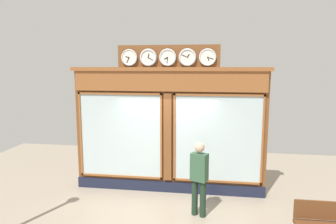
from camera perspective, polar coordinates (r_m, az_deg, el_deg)
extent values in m
cube|color=brown|center=(8.11, 0.16, -3.74)|extent=(5.03, 0.30, 3.21)
cube|color=#191E33|center=(8.38, -0.02, -13.81)|extent=(5.03, 0.08, 0.28)
cube|color=brown|center=(7.75, -0.04, 5.76)|extent=(4.93, 0.08, 0.51)
cube|color=brown|center=(7.76, -0.02, 8.03)|extent=(5.13, 0.20, 0.10)
cube|color=silver|center=(7.89, 9.26, -4.98)|extent=(2.16, 0.02, 2.20)
cube|color=brown|center=(7.69, 9.47, 3.15)|extent=(2.26, 0.04, 0.05)
cube|color=brown|center=(8.21, 9.07, -12.66)|extent=(2.26, 0.04, 0.05)
cube|color=brown|center=(7.97, 17.28, -5.13)|extent=(0.05, 0.04, 2.30)
cube|color=brown|center=(7.93, 1.22, -4.80)|extent=(0.05, 0.04, 2.30)
cube|color=silver|center=(8.25, -8.88, -4.37)|extent=(2.16, 0.02, 2.20)
cube|color=brown|center=(8.06, -9.10, 3.40)|extent=(2.26, 0.04, 0.05)
cube|color=brown|center=(8.56, -8.74, -11.76)|extent=(2.26, 0.04, 0.05)
cube|color=brown|center=(8.63, -15.97, -4.04)|extent=(0.05, 0.04, 2.30)
cube|color=brown|center=(7.98, -1.28, -4.72)|extent=(0.05, 0.04, 2.30)
cube|color=brown|center=(7.96, -0.03, -4.75)|extent=(0.20, 0.10, 2.30)
cube|color=brown|center=(7.80, 0.02, 10.16)|extent=(2.60, 0.06, 0.62)
cylinder|color=white|center=(7.64, 7.41, 10.13)|extent=(0.35, 0.02, 0.35)
torus|color=silver|center=(7.63, 7.41, 10.13)|extent=(0.43, 0.04, 0.43)
cube|color=black|center=(7.62, 7.54, 9.80)|extent=(0.05, 0.01, 0.09)
cube|color=black|center=(7.62, 7.94, 9.94)|extent=(0.14, 0.01, 0.06)
sphere|color=black|center=(7.62, 7.40, 10.13)|extent=(0.02, 0.02, 0.02)
cylinder|color=white|center=(7.66, 3.65, 10.17)|extent=(0.35, 0.02, 0.35)
torus|color=silver|center=(7.66, 3.65, 10.17)|extent=(0.44, 0.06, 0.44)
cube|color=black|center=(7.65, 3.83, 10.48)|extent=(0.06, 0.01, 0.09)
cube|color=black|center=(7.65, 3.13, 10.40)|extent=(0.14, 0.01, 0.07)
sphere|color=black|center=(7.64, 3.64, 10.18)|extent=(0.02, 0.02, 0.02)
cylinder|color=white|center=(7.72, -0.07, 10.18)|extent=(0.35, 0.02, 0.35)
torus|color=silver|center=(7.72, -0.07, 10.18)|extent=(0.43, 0.05, 0.43)
cube|color=black|center=(7.71, -0.40, 10.02)|extent=(0.09, 0.01, 0.06)
cube|color=black|center=(7.70, -0.14, 9.63)|extent=(0.03, 0.01, 0.15)
sphere|color=black|center=(7.70, -0.09, 10.18)|extent=(0.02, 0.02, 0.02)
cylinder|color=white|center=(7.81, -3.71, 10.14)|extent=(0.35, 0.02, 0.35)
torus|color=silver|center=(7.80, -3.72, 10.14)|extent=(0.44, 0.06, 0.44)
cube|color=black|center=(7.79, -3.67, 10.49)|extent=(0.04, 0.01, 0.10)
cube|color=black|center=(7.78, -3.27, 9.88)|extent=(0.13, 0.01, 0.09)
sphere|color=black|center=(7.79, -3.74, 10.14)|extent=(0.02, 0.02, 0.02)
cylinder|color=white|center=(7.93, -7.26, 10.07)|extent=(0.35, 0.02, 0.35)
torus|color=silver|center=(7.92, -7.27, 10.07)|extent=(0.42, 0.04, 0.42)
cube|color=black|center=(7.92, -7.62, 10.15)|extent=(0.10, 0.01, 0.04)
cube|color=black|center=(7.92, -7.51, 9.58)|extent=(0.08, 0.01, 0.14)
sphere|color=black|center=(7.91, -7.30, 10.07)|extent=(0.02, 0.02, 0.02)
cylinder|color=#1C2F21|center=(7.16, 5.02, -15.56)|extent=(0.14, 0.14, 0.82)
cylinder|color=#1C2F21|center=(7.08, 6.54, -15.86)|extent=(0.14, 0.14, 0.82)
cube|color=#33563D|center=(6.85, 5.86, -10.21)|extent=(0.42, 0.34, 0.62)
sphere|color=tan|center=(6.72, 5.92, -6.58)|extent=(0.22, 0.22, 0.22)
cube|color=#5B3319|center=(6.64, 28.55, -15.94)|extent=(1.40, 0.04, 0.36)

